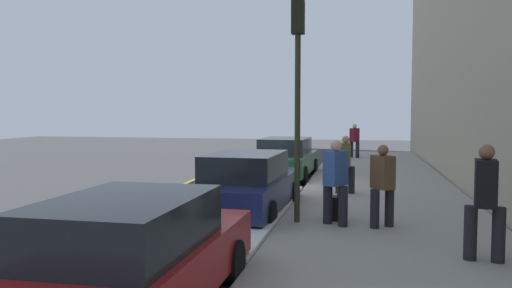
{
  "coord_description": "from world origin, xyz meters",
  "views": [
    {
      "loc": [
        -16.23,
        -2.68,
        2.51
      ],
      "look_at": [
        -1.13,
        0.4,
        1.5
      ],
      "focal_mm": 35.98,
      "sensor_mm": 36.0,
      "label": 1
    }
  ],
  "objects_px": {
    "rolling_suitcase": "(337,208)",
    "parked_car_red": "(132,258)",
    "pedestrian_burgundy_coat": "(354,140)",
    "traffic_light_pole": "(298,74)",
    "parked_car_navy": "(247,184)",
    "pedestrian_brown_coat": "(383,183)",
    "pedestrian_olive_coat": "(345,163)",
    "pedestrian_black_coat": "(485,199)",
    "parked_car_green": "(286,158)",
    "pedestrian_blue_coat": "(336,180)"
  },
  "relations": [
    {
      "from": "rolling_suitcase",
      "to": "parked_car_red",
      "type": "bearing_deg",
      "value": 158.36
    },
    {
      "from": "parked_car_green",
      "to": "pedestrian_burgundy_coat",
      "type": "relative_size",
      "value": 2.7
    },
    {
      "from": "pedestrian_black_coat",
      "to": "rolling_suitcase",
      "type": "bearing_deg",
      "value": 42.62
    },
    {
      "from": "parked_car_red",
      "to": "pedestrian_burgundy_coat",
      "type": "relative_size",
      "value": 2.79
    },
    {
      "from": "parked_car_navy",
      "to": "parked_car_green",
      "type": "xyz_separation_m",
      "value": [
        6.66,
        0.02,
        -0.0
      ]
    },
    {
      "from": "pedestrian_blue_coat",
      "to": "pedestrian_burgundy_coat",
      "type": "distance_m",
      "value": 15.49
    },
    {
      "from": "parked_car_red",
      "to": "pedestrian_black_coat",
      "type": "bearing_deg",
      "value": -57.66
    },
    {
      "from": "parked_car_navy",
      "to": "traffic_light_pole",
      "type": "relative_size",
      "value": 1.03
    },
    {
      "from": "pedestrian_olive_coat",
      "to": "pedestrian_black_coat",
      "type": "distance_m",
      "value": 6.68
    },
    {
      "from": "pedestrian_blue_coat",
      "to": "pedestrian_black_coat",
      "type": "distance_m",
      "value": 3.2
    },
    {
      "from": "pedestrian_burgundy_coat",
      "to": "pedestrian_black_coat",
      "type": "bearing_deg",
      "value": -172.82
    },
    {
      "from": "parked_car_red",
      "to": "pedestrian_olive_coat",
      "type": "distance_m",
      "value": 9.43
    },
    {
      "from": "parked_car_red",
      "to": "pedestrian_blue_coat",
      "type": "relative_size",
      "value": 2.68
    },
    {
      "from": "parked_car_green",
      "to": "traffic_light_pole",
      "type": "bearing_deg",
      "value": -170.13
    },
    {
      "from": "parked_car_red",
      "to": "pedestrian_brown_coat",
      "type": "xyz_separation_m",
      "value": [
        4.97,
        -3.1,
        0.28
      ]
    },
    {
      "from": "pedestrian_black_coat",
      "to": "rolling_suitcase",
      "type": "xyz_separation_m",
      "value": [
        2.6,
        2.39,
        -0.72
      ]
    },
    {
      "from": "rolling_suitcase",
      "to": "pedestrian_burgundy_coat",
      "type": "bearing_deg",
      "value": -0.66
    },
    {
      "from": "parked_car_green",
      "to": "pedestrian_burgundy_coat",
      "type": "bearing_deg",
      "value": -17.42
    },
    {
      "from": "pedestrian_burgundy_coat",
      "to": "pedestrian_brown_coat",
      "type": "bearing_deg",
      "value": -177.26
    },
    {
      "from": "parked_car_red",
      "to": "parked_car_navy",
      "type": "xyz_separation_m",
      "value": [
        6.29,
        -0.01,
        0.0
      ]
    },
    {
      "from": "pedestrian_blue_coat",
      "to": "pedestrian_brown_coat",
      "type": "height_order",
      "value": "pedestrian_blue_coat"
    },
    {
      "from": "parked_car_navy",
      "to": "pedestrian_olive_coat",
      "type": "xyz_separation_m",
      "value": [
        2.87,
        -2.23,
        0.27
      ]
    },
    {
      "from": "rolling_suitcase",
      "to": "parked_car_green",
      "type": "bearing_deg",
      "value": 16.37
    },
    {
      "from": "pedestrian_olive_coat",
      "to": "pedestrian_burgundy_coat",
      "type": "relative_size",
      "value": 0.97
    },
    {
      "from": "pedestrian_olive_coat",
      "to": "pedestrian_burgundy_coat",
      "type": "bearing_deg",
      "value": -0.6
    },
    {
      "from": "parked_car_red",
      "to": "rolling_suitcase",
      "type": "height_order",
      "value": "parked_car_red"
    },
    {
      "from": "rolling_suitcase",
      "to": "pedestrian_blue_coat",
      "type": "bearing_deg",
      "value": 177.4
    },
    {
      "from": "parked_car_navy",
      "to": "pedestrian_black_coat",
      "type": "height_order",
      "value": "pedestrian_black_coat"
    },
    {
      "from": "pedestrian_blue_coat",
      "to": "pedestrian_brown_coat",
      "type": "xyz_separation_m",
      "value": [
        -0.02,
        -0.94,
        -0.05
      ]
    },
    {
      "from": "parked_car_red",
      "to": "pedestrian_olive_coat",
      "type": "height_order",
      "value": "pedestrian_olive_coat"
    },
    {
      "from": "pedestrian_burgundy_coat",
      "to": "traffic_light_pole",
      "type": "xyz_separation_m",
      "value": [
        -15.34,
        1.01,
        2.22
      ]
    },
    {
      "from": "parked_car_navy",
      "to": "pedestrian_olive_coat",
      "type": "distance_m",
      "value": 3.64
    },
    {
      "from": "parked_car_red",
      "to": "rolling_suitcase",
      "type": "relative_size",
      "value": 5.45
    },
    {
      "from": "pedestrian_olive_coat",
      "to": "pedestrian_brown_coat",
      "type": "bearing_deg",
      "value": -168.38
    },
    {
      "from": "parked_car_navy",
      "to": "pedestrian_black_coat",
      "type": "xyz_separation_m",
      "value": [
        -3.39,
        -4.56,
        0.37
      ]
    },
    {
      "from": "parked_car_green",
      "to": "pedestrian_olive_coat",
      "type": "relative_size",
      "value": 2.78
    },
    {
      "from": "parked_car_navy",
      "to": "traffic_light_pole",
      "type": "xyz_separation_m",
      "value": [
        -1.15,
        -1.34,
        2.51
      ]
    },
    {
      "from": "pedestrian_black_coat",
      "to": "pedestrian_blue_coat",
      "type": "bearing_deg",
      "value": 49.04
    },
    {
      "from": "pedestrian_burgundy_coat",
      "to": "rolling_suitcase",
      "type": "bearing_deg",
      "value": 179.34
    },
    {
      "from": "parked_car_green",
      "to": "pedestrian_blue_coat",
      "type": "distance_m",
      "value": 8.26
    },
    {
      "from": "pedestrian_brown_coat",
      "to": "parked_car_navy",
      "type": "bearing_deg",
      "value": 66.88
    },
    {
      "from": "pedestrian_brown_coat",
      "to": "pedestrian_black_coat",
      "type": "bearing_deg",
      "value": -144.58
    },
    {
      "from": "pedestrian_olive_coat",
      "to": "pedestrian_burgundy_coat",
      "type": "distance_m",
      "value": 11.33
    },
    {
      "from": "pedestrian_burgundy_coat",
      "to": "traffic_light_pole",
      "type": "distance_m",
      "value": 15.54
    },
    {
      "from": "traffic_light_pole",
      "to": "pedestrian_brown_coat",
      "type": "bearing_deg",
      "value": -95.58
    },
    {
      "from": "parked_car_green",
      "to": "pedestrian_olive_coat",
      "type": "distance_m",
      "value": 4.42
    },
    {
      "from": "traffic_light_pole",
      "to": "rolling_suitcase",
      "type": "distance_m",
      "value": 3.0
    },
    {
      "from": "pedestrian_black_coat",
      "to": "parked_car_green",
      "type": "bearing_deg",
      "value": 24.49
    },
    {
      "from": "pedestrian_blue_coat",
      "to": "pedestrian_brown_coat",
      "type": "distance_m",
      "value": 0.94
    },
    {
      "from": "parked_car_navy",
      "to": "pedestrian_brown_coat",
      "type": "height_order",
      "value": "pedestrian_brown_coat"
    }
  ]
}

